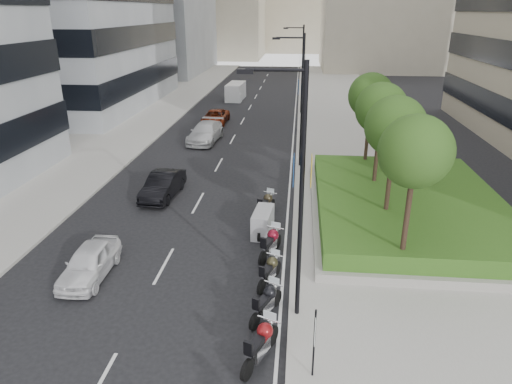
# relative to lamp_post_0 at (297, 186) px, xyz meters

# --- Properties ---
(ground) EXTENTS (160.00, 160.00, 0.00)m
(ground) POSITION_rel_lamp_post_0_xyz_m (-4.14, -1.00, -5.07)
(ground) COLOR black
(ground) RESTS_ON ground
(sidewalk_right) EXTENTS (10.00, 100.00, 0.15)m
(sidewalk_right) POSITION_rel_lamp_post_0_xyz_m (4.86, 29.00, -4.99)
(sidewalk_right) COLOR #9E9B93
(sidewalk_right) RESTS_ON ground
(sidewalk_left) EXTENTS (8.00, 100.00, 0.15)m
(sidewalk_left) POSITION_rel_lamp_post_0_xyz_m (-16.14, 29.00, -4.99)
(sidewalk_left) COLOR #9E9B93
(sidewalk_left) RESTS_ON ground
(lane_edge) EXTENTS (0.12, 100.00, 0.01)m
(lane_edge) POSITION_rel_lamp_post_0_xyz_m (-0.44, 29.00, -5.06)
(lane_edge) COLOR silver
(lane_edge) RESTS_ON ground
(lane_centre) EXTENTS (0.12, 100.00, 0.01)m
(lane_centre) POSITION_rel_lamp_post_0_xyz_m (-5.64, 29.00, -5.06)
(lane_centre) COLOR silver
(lane_centre) RESTS_ON ground
(planter) EXTENTS (10.00, 14.00, 0.40)m
(planter) POSITION_rel_lamp_post_0_xyz_m (5.86, 9.00, -4.72)
(planter) COLOR #98948E
(planter) RESTS_ON sidewalk_right
(hedge) EXTENTS (9.40, 13.40, 0.80)m
(hedge) POSITION_rel_lamp_post_0_xyz_m (5.86, 9.00, -4.12)
(hedge) COLOR #275017
(hedge) RESTS_ON planter
(tree_0) EXTENTS (2.80, 2.80, 6.30)m
(tree_0) POSITION_rel_lamp_post_0_xyz_m (4.36, 3.00, 0.36)
(tree_0) COLOR #332319
(tree_0) RESTS_ON planter
(tree_1) EXTENTS (2.80, 2.80, 6.30)m
(tree_1) POSITION_rel_lamp_post_0_xyz_m (4.36, 7.00, 0.36)
(tree_1) COLOR #332319
(tree_1) RESTS_ON planter
(tree_2) EXTENTS (2.80, 2.80, 6.30)m
(tree_2) POSITION_rel_lamp_post_0_xyz_m (4.36, 11.00, 0.36)
(tree_2) COLOR #332319
(tree_2) RESTS_ON planter
(tree_3) EXTENTS (2.80, 2.80, 6.30)m
(tree_3) POSITION_rel_lamp_post_0_xyz_m (4.36, 15.00, 0.36)
(tree_3) COLOR #332319
(tree_3) RESTS_ON planter
(lamp_post_0) EXTENTS (2.34, 0.45, 9.00)m
(lamp_post_0) POSITION_rel_lamp_post_0_xyz_m (0.00, 0.00, 0.00)
(lamp_post_0) COLOR black
(lamp_post_0) RESTS_ON ground
(lamp_post_1) EXTENTS (2.34, 0.45, 9.00)m
(lamp_post_1) POSITION_rel_lamp_post_0_xyz_m (0.00, 17.00, 0.00)
(lamp_post_1) COLOR black
(lamp_post_1) RESTS_ON ground
(lamp_post_2) EXTENTS (2.34, 0.45, 9.00)m
(lamp_post_2) POSITION_rel_lamp_post_0_xyz_m (0.00, 35.00, 0.00)
(lamp_post_2) COLOR black
(lamp_post_2) RESTS_ON ground
(parking_sign) EXTENTS (0.06, 0.32, 2.50)m
(parking_sign) POSITION_rel_lamp_post_0_xyz_m (0.66, -3.00, -3.61)
(parking_sign) COLOR black
(parking_sign) RESTS_ON ground
(motorcycle_1) EXTENTS (1.13, 2.29, 1.21)m
(motorcycle_1) POSITION_rel_lamp_post_0_xyz_m (-0.95, -2.33, -4.42)
(motorcycle_1) COLOR black
(motorcycle_1) RESTS_ON ground
(motorcycle_2) EXTENTS (1.11, 2.09, 1.12)m
(motorcycle_2) POSITION_rel_lamp_post_0_xyz_m (-0.94, -0.09, -4.47)
(motorcycle_2) COLOR black
(motorcycle_2) RESTS_ON ground
(motorcycle_3) EXTENTS (0.96, 2.09, 1.09)m
(motorcycle_3) POSITION_rel_lamp_post_0_xyz_m (-0.96, 2.05, -4.49)
(motorcycle_3) COLOR black
(motorcycle_3) RESTS_ON ground
(motorcycle_4) EXTENTS (1.03, 2.33, 1.20)m
(motorcycle_4) POSITION_rel_lamp_post_0_xyz_m (-1.08, 4.28, -4.42)
(motorcycle_4) COLOR black
(motorcycle_4) RESTS_ON ground
(motorcycle_5) EXTENTS (1.02, 2.18, 1.25)m
(motorcycle_5) POSITION_rel_lamp_post_0_xyz_m (-1.60, 6.45, -4.44)
(motorcycle_5) COLOR black
(motorcycle_5) RESTS_ON ground
(motorcycle_6) EXTENTS (1.01, 2.22, 1.15)m
(motorcycle_6) POSITION_rel_lamp_post_0_xyz_m (-1.61, 8.66, -4.45)
(motorcycle_6) COLOR black
(motorcycle_6) RESTS_ON ground
(car_a) EXTENTS (1.63, 3.94, 1.34)m
(car_a) POSITION_rel_lamp_post_0_xyz_m (-8.42, 1.88, -4.40)
(car_a) COLOR white
(car_a) RESTS_ON ground
(car_b) EXTENTS (1.81, 4.49, 1.45)m
(car_b) POSITION_rel_lamp_post_0_xyz_m (-7.88, 10.71, -4.34)
(car_b) COLOR black
(car_b) RESTS_ON ground
(car_c) EXTENTS (2.61, 5.59, 1.58)m
(car_c) POSITION_rel_lamp_post_0_xyz_m (-7.80, 23.07, -4.28)
(car_c) COLOR #BABBBD
(car_c) RESTS_ON ground
(car_d) EXTENTS (2.28, 4.82, 1.33)m
(car_d) POSITION_rel_lamp_post_0_xyz_m (-8.12, 29.54, -4.40)
(car_d) COLOR maroon
(car_d) RESTS_ON ground
(delivery_van) EXTENTS (2.04, 4.85, 2.00)m
(delivery_van) POSITION_rel_lamp_post_0_xyz_m (-7.92, 42.44, -4.13)
(delivery_van) COLOR white
(delivery_van) RESTS_ON ground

